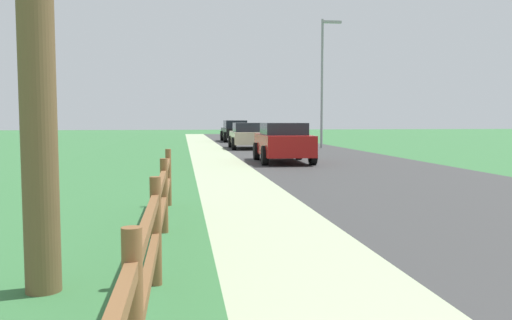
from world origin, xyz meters
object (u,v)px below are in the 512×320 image
(parked_car_beige, at_px, (248,135))
(street_lamp, at_px, (324,73))
(parked_suv_red, at_px, (283,142))
(parked_car_black, at_px, (235,131))

(parked_car_beige, relative_size, street_lamp, 0.58)
(parked_suv_red, relative_size, parked_car_beige, 0.99)
(parked_suv_red, xyz_separation_m, parked_car_black, (0.10, 19.55, 0.02))
(parked_suv_red, relative_size, street_lamp, 0.58)
(parked_car_beige, height_order, parked_car_black, parked_car_black)
(parked_car_beige, xyz_separation_m, street_lamp, (4.40, 0.17, 3.55))
(parked_suv_red, distance_m, parked_car_beige, 9.63)
(parked_car_black, height_order, street_lamp, street_lamp)
(parked_suv_red, distance_m, parked_car_black, 19.55)
(parked_car_black, relative_size, street_lamp, 0.68)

